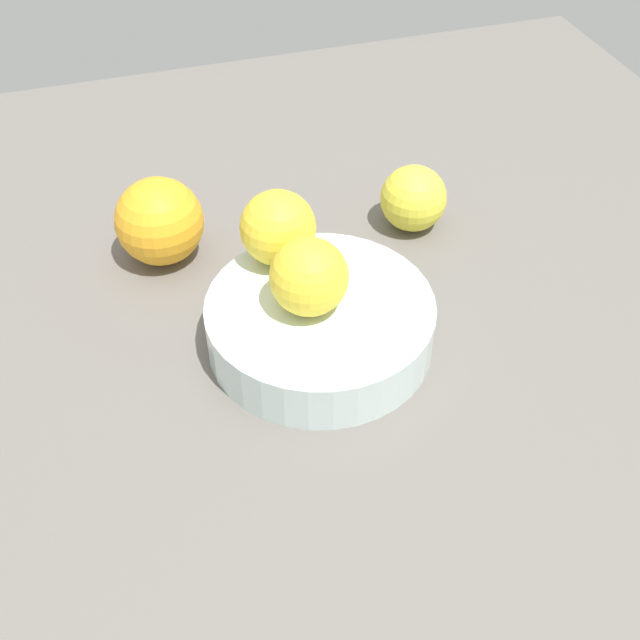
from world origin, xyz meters
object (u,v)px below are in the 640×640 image
Objects in this scene: orange_in_bowl_0 at (278,228)px; orange_in_bowl_1 at (309,276)px; fruit_bowl at (320,325)px; orange_loose_0 at (413,198)px; orange_loose_1 at (159,221)px.

orange_in_bowl_0 is 1.02× the size of orange_in_bowl_1.
orange_loose_0 is at bearing 133.86° from fruit_bowl.
orange_in_bowl_0 reaches higher than orange_in_bowl_1.
orange_loose_0 reaches higher than fruit_bowl.
fruit_bowl is at bearing 13.39° from orange_in_bowl_0.
orange_loose_1 is at bearing -147.52° from orange_in_bowl_1.
orange_in_bowl_0 is 6.83cm from orange_in_bowl_1.
orange_in_bowl_0 reaches higher than orange_loose_1.
orange_in_bowl_0 reaches higher than fruit_bowl.
fruit_bowl is 19.41cm from orange_loose_0.
fruit_bowl is 3.00× the size of orange_in_bowl_1.
orange_loose_1 is (-9.02, -9.35, -3.67)cm from orange_in_bowl_0.
orange_in_bowl_0 is at bearing 46.02° from orange_loose_1.
orange_loose_0 is at bearing 131.74° from orange_in_bowl_1.
orange_in_bowl_0 is 17.52cm from orange_loose_0.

